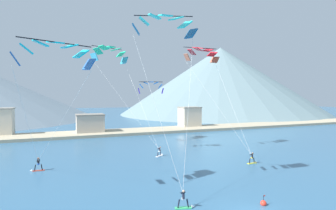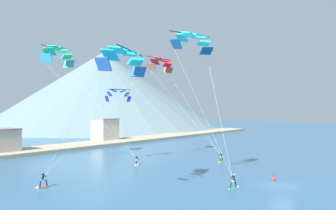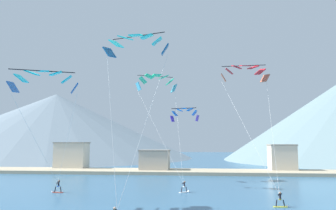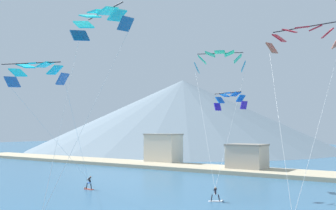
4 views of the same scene
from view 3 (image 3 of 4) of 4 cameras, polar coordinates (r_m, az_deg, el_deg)
kitesurfer_near_lead at (r=47.32m, az=3.05°, el=-14.39°), size 1.64×1.35×1.67m
kitesurfer_near_trail at (r=39.00m, az=19.27°, el=-15.74°), size 1.76×0.56×1.72m
kitesurfer_mid_center at (r=49.53m, az=-18.81°, el=-13.60°), size 1.74×0.64×1.79m
parafoil_kite_near_lead at (r=61.18m, az=-2.01°, el=4.18°), size 9.48×15.25×18.19m
parafoil_kite_near_trail at (r=50.43m, az=13.21°, el=5.66°), size 7.32×12.87×17.29m
parafoil_kite_mid_center at (r=39.22m, az=-20.76°, el=4.24°), size 7.60×12.34×13.72m
parafoil_kite_far_left at (r=35.28m, az=-5.53°, el=10.70°), size 7.15×7.00×17.12m
parafoil_kite_distant_high_outer at (r=51.08m, az=2.90°, el=-1.36°), size 4.59×2.21×2.13m
shoreline_strip at (r=74.69m, az=3.92°, el=-11.53°), size 180.00×10.00×0.70m
shore_building_harbour_front at (r=84.93m, az=-16.43°, el=-8.55°), size 7.84×4.83×6.93m
shore_building_promenade_mid at (r=76.49m, az=-2.32°, el=-9.73°), size 6.86×5.51×5.16m
shore_building_quay_east at (r=80.05m, az=19.26°, el=-8.77°), size 5.90×5.15×6.44m
mountain_peak_west_ridge at (r=152.03m, az=-19.05°, el=-3.44°), size 119.62×119.62×27.89m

